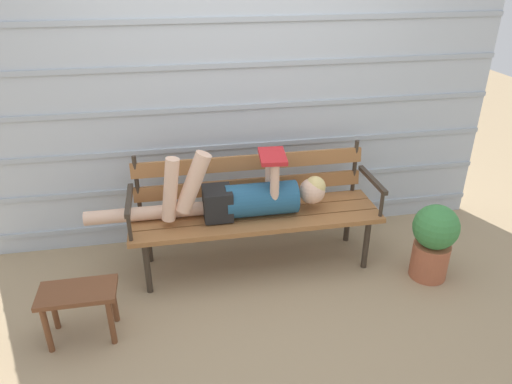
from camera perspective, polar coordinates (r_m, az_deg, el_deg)
The scene contains 6 objects.
ground_plane at distance 3.59m, azimuth 0.34°, elevation -9.63°, with size 12.00×12.00×0.00m, color tan.
house_siding at distance 3.62m, azimuth -1.58°, elevation 12.73°, with size 4.04×0.08×2.50m.
park_bench at distance 3.49m, azimuth -0.22°, elevation -1.51°, with size 1.81×0.51×0.86m.
reclining_person at distance 3.35m, azimuth -1.82°, elevation -0.56°, with size 1.71×0.27×0.54m.
footstool at distance 3.09m, azimuth -20.55°, elevation -12.04°, with size 0.45×0.25×0.35m.
potted_plant at distance 3.61m, azimuth 20.58°, elevation -5.34°, with size 0.32×0.32×0.58m.
Camera 1 is at (-0.56, -2.83, 2.13)m, focal length 33.27 mm.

